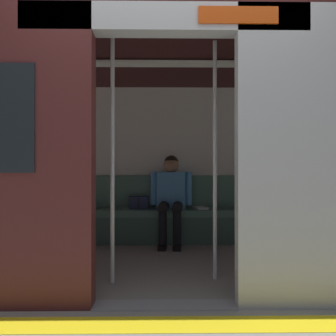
{
  "coord_description": "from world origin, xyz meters",
  "views": [
    {
      "loc": [
        0.01,
        2.48,
        0.98
      ],
      "look_at": [
        -0.04,
        -1.22,
        1.0
      ],
      "focal_mm": 36.93,
      "sensor_mm": 36.0,
      "label": 1
    }
  ],
  "objects_px": {
    "handbag": "(139,202)",
    "book": "(200,208)",
    "grab_pole_far": "(215,160)",
    "bench_seat": "(164,217)",
    "train_car": "(158,120)",
    "grab_pole_door": "(112,159)",
    "person_seated": "(171,193)"
  },
  "relations": [
    {
      "from": "handbag",
      "to": "book",
      "type": "xyz_separation_m",
      "value": [
        -0.83,
        0.04,
        -0.07
      ]
    },
    {
      "from": "grab_pole_far",
      "to": "bench_seat",
      "type": "bearing_deg",
      "value": -73.75
    },
    {
      "from": "book",
      "to": "grab_pole_far",
      "type": "bearing_deg",
      "value": 72.25
    },
    {
      "from": "grab_pole_far",
      "to": "train_car",
      "type": "bearing_deg",
      "value": -47.21
    },
    {
      "from": "book",
      "to": "grab_pole_door",
      "type": "bearing_deg",
      "value": 44.37
    },
    {
      "from": "bench_seat",
      "to": "grab_pole_far",
      "type": "height_order",
      "value": "grab_pole_far"
    },
    {
      "from": "train_car",
      "to": "grab_pole_far",
      "type": "xyz_separation_m",
      "value": [
        -0.52,
        0.57,
        -0.44
      ]
    },
    {
      "from": "train_car",
      "to": "person_seated",
      "type": "height_order",
      "value": "train_car"
    },
    {
      "from": "handbag",
      "to": "grab_pole_door",
      "type": "distance_m",
      "value": 1.8
    },
    {
      "from": "handbag",
      "to": "grab_pole_far",
      "type": "xyz_separation_m",
      "value": [
        -0.8,
        1.62,
        0.54
      ]
    },
    {
      "from": "bench_seat",
      "to": "grab_pole_door",
      "type": "relative_size",
      "value": 1.43
    },
    {
      "from": "train_car",
      "to": "grab_pole_door",
      "type": "xyz_separation_m",
      "value": [
        0.38,
        0.66,
        -0.44
      ]
    },
    {
      "from": "book",
      "to": "grab_pole_door",
      "type": "distance_m",
      "value": 2.02
    },
    {
      "from": "person_seated",
      "to": "grab_pole_far",
      "type": "xyz_separation_m",
      "value": [
        -0.36,
        1.5,
        0.4
      ]
    },
    {
      "from": "train_car",
      "to": "book",
      "type": "distance_m",
      "value": 1.56
    },
    {
      "from": "bench_seat",
      "to": "grab_pole_door",
      "type": "bearing_deg",
      "value": 74.64
    },
    {
      "from": "train_car",
      "to": "grab_pole_far",
      "type": "height_order",
      "value": "train_car"
    },
    {
      "from": "grab_pole_door",
      "to": "grab_pole_far",
      "type": "relative_size",
      "value": 1.0
    },
    {
      "from": "person_seated",
      "to": "handbag",
      "type": "height_order",
      "value": "person_seated"
    },
    {
      "from": "train_car",
      "to": "person_seated",
      "type": "distance_m",
      "value": 1.26
    },
    {
      "from": "book",
      "to": "grab_pole_far",
      "type": "relative_size",
      "value": 0.1
    },
    {
      "from": "handbag",
      "to": "grab_pole_door",
      "type": "height_order",
      "value": "grab_pole_door"
    },
    {
      "from": "train_car",
      "to": "person_seated",
      "type": "xyz_separation_m",
      "value": [
        -0.16,
        -0.93,
        -0.83
      ]
    },
    {
      "from": "grab_pole_door",
      "to": "train_car",
      "type": "bearing_deg",
      "value": -119.82
    },
    {
      "from": "train_car",
      "to": "grab_pole_far",
      "type": "relative_size",
      "value": 2.99
    },
    {
      "from": "grab_pole_door",
      "to": "handbag",
      "type": "bearing_deg",
      "value": -93.62
    },
    {
      "from": "train_car",
      "to": "book",
      "type": "height_order",
      "value": "train_car"
    },
    {
      "from": "book",
      "to": "bench_seat",
      "type": "bearing_deg",
      "value": -12.2
    },
    {
      "from": "person_seated",
      "to": "handbag",
      "type": "distance_m",
      "value": 0.47
    },
    {
      "from": "person_seated",
      "to": "bench_seat",
      "type": "bearing_deg",
      "value": -29.85
    },
    {
      "from": "handbag",
      "to": "bench_seat",
      "type": "bearing_deg",
      "value": 168.22
    },
    {
      "from": "grab_pole_far",
      "to": "book",
      "type": "bearing_deg",
      "value": -91.4
    }
  ]
}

